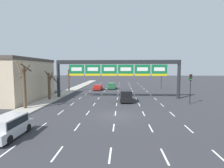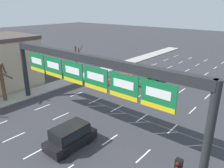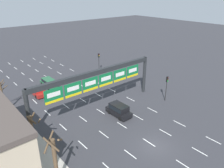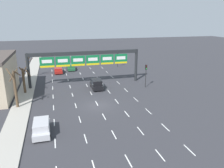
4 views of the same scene
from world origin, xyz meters
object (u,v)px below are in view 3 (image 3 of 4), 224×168
at_px(car_red, 38,91).
at_px(tree_bare_closest, 3,95).
at_px(suv_black, 119,109).
at_px(sign_gantry, 97,79).
at_px(suv_green, 49,82).
at_px(tree_bare_second, 33,130).
at_px(traffic_light_near_gantry, 167,84).
at_px(traffic_light_mid_block, 99,59).
at_px(tree_bare_third, 55,159).

height_order(car_red, tree_bare_closest, tree_bare_closest).
relative_size(car_red, tree_bare_closest, 0.91).
height_order(suv_black, tree_bare_closest, tree_bare_closest).
bearing_deg(sign_gantry, tree_bare_closest, 142.13).
height_order(sign_gantry, suv_black, sign_gantry).
height_order(suv_green, tree_bare_second, tree_bare_second).
bearing_deg(tree_bare_closest, traffic_light_near_gantry, -31.79).
xyz_separation_m(car_red, tree_bare_second, (-6.20, -14.04, 1.97)).
bearing_deg(traffic_light_mid_block, sign_gantry, -127.63).
height_order(sign_gantry, traffic_light_near_gantry, sign_gantry).
relative_size(sign_gantry, tree_bare_closest, 4.39).
bearing_deg(traffic_light_mid_block, suv_black, -118.41).
xyz_separation_m(traffic_light_near_gantry, tree_bare_second, (-22.08, 2.37, -0.52)).
distance_m(sign_gantry, tree_bare_closest, 14.66).
relative_size(suv_green, tree_bare_closest, 0.88).
bearing_deg(suv_black, tree_bare_second, 176.46).
xyz_separation_m(tree_bare_second, tree_bare_third, (-0.50, -6.72, 0.58)).
distance_m(traffic_light_mid_block, tree_bare_second, 27.73).
distance_m(sign_gantry, tree_bare_second, 11.86).
relative_size(suv_black, traffic_light_near_gantry, 0.94).
xyz_separation_m(traffic_light_near_gantry, traffic_light_mid_block, (0.08, 19.03, -0.02)).
bearing_deg(tree_bare_closest, tree_bare_second, -89.28).
distance_m(suv_green, car_red, 4.03).
height_order(suv_black, tree_bare_second, tree_bare_second).
distance_m(suv_black, traffic_light_near_gantry, 9.74).
bearing_deg(car_red, tree_bare_closest, -157.46).
distance_m(traffic_light_mid_block, tree_bare_closest, 22.92).
bearing_deg(car_red, suv_green, 36.05).
bearing_deg(traffic_light_mid_block, tree_bare_closest, -166.73).
bearing_deg(sign_gantry, tree_bare_third, -141.84).
xyz_separation_m(traffic_light_mid_block, tree_bare_second, (-22.16, -16.66, -0.49)).
xyz_separation_m(suv_green, traffic_light_mid_block, (12.71, 0.26, 2.29)).
height_order(tree_bare_second, tree_bare_third, tree_bare_third).
xyz_separation_m(tree_bare_closest, tree_bare_second, (0.14, -11.40, -0.23)).
bearing_deg(suv_black, traffic_light_mid_block, 61.59).
bearing_deg(suv_green, tree_bare_second, -119.95).
bearing_deg(car_red, traffic_light_mid_block, 9.35).
bearing_deg(traffic_light_near_gantry, tree_bare_closest, 148.21).
bearing_deg(car_red, suv_black, -66.25).
height_order(suv_green, traffic_light_near_gantry, traffic_light_near_gantry).
distance_m(car_red, traffic_light_near_gantry, 22.97).
bearing_deg(car_red, tree_bare_third, -107.90).
relative_size(sign_gantry, suv_black, 5.27).
bearing_deg(traffic_light_near_gantry, tree_bare_third, -169.11).
bearing_deg(car_red, tree_bare_second, -113.83).
distance_m(suv_black, car_red, 16.20).
distance_m(traffic_light_mid_block, tree_bare_third, 32.56).
height_order(tree_bare_closest, tree_bare_third, tree_bare_third).
xyz_separation_m(suv_green, tree_bare_closest, (-9.59, -5.00, 2.03)).
relative_size(sign_gantry, tree_bare_second, 4.59).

